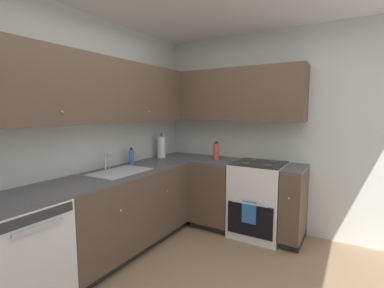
{
  "coord_description": "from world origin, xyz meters",
  "views": [
    {
      "loc": [
        -1.73,
        -0.86,
        1.56
      ],
      "look_at": [
        0.98,
        0.77,
        1.19
      ],
      "focal_mm": 25.86,
      "sensor_mm": 36.0,
      "label": 1
    }
  ],
  "objects_px": {
    "soap_bottle": "(131,157)",
    "oven_range": "(259,199)",
    "oil_bottle": "(216,151)",
    "dishwasher": "(18,258)",
    "paper_towel_roll": "(161,147)"
  },
  "relations": [
    {
      "from": "paper_towel_roll",
      "to": "dishwasher",
      "type": "bearing_deg",
      "value": -175.5
    },
    {
      "from": "dishwasher",
      "to": "paper_towel_roll",
      "type": "height_order",
      "value": "paper_towel_roll"
    },
    {
      "from": "soap_bottle",
      "to": "paper_towel_roll",
      "type": "height_order",
      "value": "paper_towel_roll"
    },
    {
      "from": "soap_bottle",
      "to": "oil_bottle",
      "type": "bearing_deg",
      "value": -42.12
    },
    {
      "from": "dishwasher",
      "to": "paper_towel_roll",
      "type": "distance_m",
      "value": 2.14
    },
    {
      "from": "dishwasher",
      "to": "oven_range",
      "type": "xyz_separation_m",
      "value": [
        2.31,
        -1.16,
        0.02
      ]
    },
    {
      "from": "soap_bottle",
      "to": "paper_towel_roll",
      "type": "xyz_separation_m",
      "value": [
        0.58,
        -0.02,
        0.06
      ]
    },
    {
      "from": "oven_range",
      "to": "soap_bottle",
      "type": "relative_size",
      "value": 5.16
    },
    {
      "from": "dishwasher",
      "to": "oil_bottle",
      "type": "bearing_deg",
      "value": -14.0
    },
    {
      "from": "dishwasher",
      "to": "oven_range",
      "type": "relative_size",
      "value": 0.83
    },
    {
      "from": "soap_bottle",
      "to": "oven_range",
      "type": "bearing_deg",
      "value": -57.69
    },
    {
      "from": "oven_range",
      "to": "paper_towel_roll",
      "type": "xyz_separation_m",
      "value": [
        -0.27,
        1.32,
        0.6
      ]
    },
    {
      "from": "soap_bottle",
      "to": "paper_towel_roll",
      "type": "bearing_deg",
      "value": -1.98
    },
    {
      "from": "oven_range",
      "to": "soap_bottle",
      "type": "height_order",
      "value": "soap_bottle"
    },
    {
      "from": "dishwasher",
      "to": "oil_bottle",
      "type": "height_order",
      "value": "oil_bottle"
    }
  ]
}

